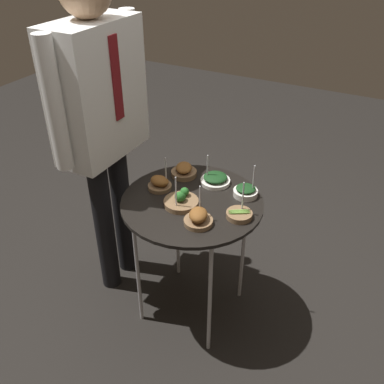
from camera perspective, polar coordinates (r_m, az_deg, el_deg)
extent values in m
plane|color=black|center=(2.60, 0.00, -14.95)|extent=(8.00, 8.00, 0.00)
cylinder|color=black|center=(2.10, 0.00, -1.34)|extent=(0.70, 0.70, 0.02)
cylinder|color=#B7B7BC|center=(2.42, 6.84, -7.51)|extent=(0.02, 0.02, 0.74)
cylinder|color=#B7B7BC|center=(2.14, 2.39, -14.11)|extent=(0.02, 0.02, 0.74)
cylinder|color=#B7B7BC|center=(2.56, -1.94, -4.63)|extent=(0.02, 0.02, 0.74)
cylinder|color=#B7B7BC|center=(2.29, -7.27, -10.34)|extent=(0.02, 0.02, 0.74)
cylinder|color=brown|center=(2.06, -1.45, -1.42)|extent=(0.17, 0.17, 0.03)
sphere|color=#236023|center=(2.07, -1.01, 0.03)|extent=(0.04, 0.04, 0.04)
sphere|color=#236023|center=(2.04, -1.50, -0.67)|extent=(0.04, 0.04, 0.04)
sphere|color=#236023|center=(2.03, -1.63, -0.62)|extent=(0.05, 0.05, 0.05)
sphere|color=#236023|center=(2.04, -1.47, -0.67)|extent=(0.04, 0.04, 0.04)
sphere|color=#236023|center=(2.04, -1.37, -0.67)|extent=(0.04, 0.04, 0.04)
cylinder|color=silver|center=(1.98, -2.15, -0.23)|extent=(0.01, 0.01, 0.18)
cylinder|color=brown|center=(1.94, 0.84, -3.95)|extent=(0.13, 0.13, 0.02)
ellipsoid|color=brown|center=(1.92, 0.85, -3.05)|extent=(0.13, 0.12, 0.05)
cylinder|color=silver|center=(1.92, 1.06, -1.43)|extent=(0.01, 0.01, 0.18)
cylinder|color=brown|center=(2.19, -4.31, 0.73)|extent=(0.12, 0.12, 0.02)
ellipsoid|color=brown|center=(2.17, -4.35, 1.49)|extent=(0.09, 0.11, 0.05)
cylinder|color=silver|center=(2.15, -3.50, 2.54)|extent=(0.01, 0.01, 0.17)
cylinder|color=silver|center=(2.14, 7.14, -0.11)|extent=(0.12, 0.12, 0.03)
ellipsoid|color=#143816|center=(2.13, 7.19, 0.49)|extent=(0.10, 0.10, 0.02)
cylinder|color=silver|center=(2.10, 8.18, 1.43)|extent=(0.01, 0.01, 0.17)
cylinder|color=silver|center=(2.23, 3.12, 1.44)|extent=(0.16, 0.16, 0.02)
ellipsoid|color=#143816|center=(2.22, 3.14, 1.99)|extent=(0.12, 0.12, 0.03)
cylinder|color=silver|center=(2.20, 2.07, 3.10)|extent=(0.01, 0.01, 0.16)
cylinder|color=brown|center=(1.99, 6.31, -3.04)|extent=(0.12, 0.12, 0.03)
ellipsoid|color=olive|center=(1.99, 6.30, -2.45)|extent=(0.06, 0.09, 0.01)
ellipsoid|color=olive|center=(1.98, 6.34, -2.62)|extent=(0.06, 0.09, 0.01)
ellipsoid|color=olive|center=(1.97, 6.38, -2.80)|extent=(0.06, 0.09, 0.01)
cylinder|color=silver|center=(1.97, 6.79, -0.82)|extent=(0.01, 0.01, 0.17)
cylinder|color=brown|center=(2.29, -1.08, 2.52)|extent=(0.14, 0.14, 0.03)
ellipsoid|color=brown|center=(2.27, -1.09, 3.26)|extent=(0.14, 0.13, 0.04)
cylinder|color=black|center=(2.49, -11.61, -4.50)|extent=(0.11, 0.11, 0.88)
cylinder|color=black|center=(2.60, -9.27, -2.45)|extent=(0.11, 0.11, 0.88)
cube|color=white|center=(2.18, -12.49, 13.00)|extent=(0.50, 0.24, 0.66)
cube|color=maroon|center=(2.08, -10.03, 14.61)|extent=(0.06, 0.01, 0.40)
cylinder|color=white|center=(1.97, -17.86, 10.86)|extent=(0.08, 0.08, 0.61)
cylinder|color=white|center=(2.38, -8.10, 15.87)|extent=(0.08, 0.08, 0.61)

